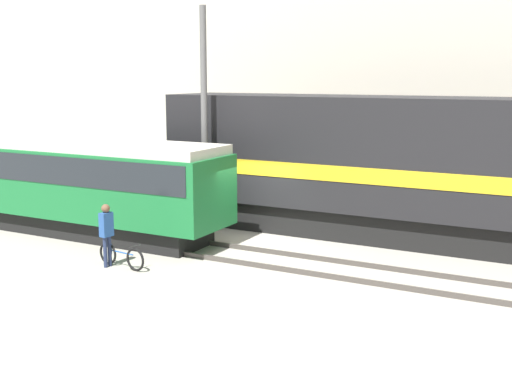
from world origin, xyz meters
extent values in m
plane|color=#9E998C|center=(0.00, 0.00, 0.00)|extent=(120.00, 120.00, 0.00)
cube|color=#47423D|center=(0.00, -1.99, 0.07)|extent=(60.00, 0.07, 0.14)
cube|color=#47423D|center=(0.00, -0.56, 0.07)|extent=(60.00, 0.07, 0.14)
cube|color=#47423D|center=(0.00, 2.19, 0.07)|extent=(60.00, 0.07, 0.14)
cube|color=#47423D|center=(0.00, 3.63, 0.07)|extent=(60.00, 0.07, 0.14)
cube|color=beige|center=(0.00, 11.78, 7.81)|extent=(42.21, 6.00, 15.62)
cube|color=black|center=(5.79, 2.91, 0.50)|extent=(17.81, 2.55, 1.00)
cube|color=black|center=(5.79, 2.91, 2.82)|extent=(19.36, 3.00, 3.65)
cube|color=gold|center=(5.79, 2.91, 2.28)|extent=(18.97, 3.04, 0.50)
cube|color=black|center=(-6.04, -1.28, 0.35)|extent=(10.30, 2.00, 0.70)
cube|color=#196B33|center=(-6.04, -1.28, 1.80)|extent=(11.70, 2.50, 2.20)
cube|color=#1E2328|center=(-6.04, -1.28, 2.35)|extent=(11.23, 2.54, 0.90)
cube|color=beige|center=(-6.04, -1.28, 3.05)|extent=(11.47, 2.38, 0.30)
torus|color=black|center=(-1.25, -3.85, 0.33)|extent=(0.66, 0.15, 0.66)
torus|color=black|center=(-2.33, -3.71, 0.33)|extent=(0.66, 0.15, 0.66)
cylinder|color=#1E4C99|center=(-1.79, -3.78, 0.44)|extent=(0.92, 0.15, 0.04)
cylinder|color=#1E4C99|center=(-2.18, -3.73, 0.48)|extent=(0.03, 0.03, 0.30)
cylinder|color=#262626|center=(-1.25, -3.85, 0.71)|extent=(0.08, 0.44, 0.02)
cylinder|color=#232D4C|center=(-2.19, -3.80, 0.44)|extent=(0.11, 0.11, 0.88)
cylinder|color=#232D4C|center=(-2.21, -3.96, 0.44)|extent=(0.11, 0.11, 0.88)
cube|color=#264C8C|center=(-2.20, -3.88, 1.22)|extent=(0.26, 0.38, 0.68)
sphere|color=brown|center=(-2.20, -3.88, 1.68)|extent=(0.24, 0.24, 0.24)
cylinder|color=#595959|center=(-1.91, 0.82, 3.77)|extent=(0.22, 0.22, 7.55)
camera|label=1|loc=(9.63, -17.31, 5.32)|focal=45.00mm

